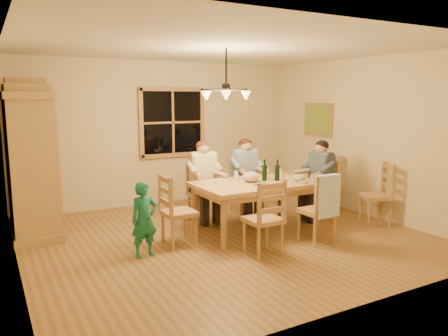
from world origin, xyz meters
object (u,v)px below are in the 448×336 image
armoire (31,164)px  chair_far_left (203,203)px  chair_spare_back (325,192)px  chandelier (226,94)px  chair_near_right (317,221)px  wine_bottle_a (265,170)px  chair_far_right (245,198)px  dining_table (256,189)px  chair_end_right (319,202)px  chair_spare_front (375,205)px  child (144,220)px  wine_bottle_b (277,170)px  adult_woman (203,171)px  chair_end_left (179,223)px  adult_slate_man (320,170)px  chair_near_left (263,231)px  adult_plaid_man (246,167)px

armoire → chair_far_left: size_ratio=2.32×
chair_far_left → chair_spare_back: bearing=172.5°
chandelier → armoire: chandelier is taller
chair_near_right → wine_bottle_a: wine_bottle_a is taller
chair_far_left → chair_far_right: bearing=180.0°
dining_table → chair_far_left: chair_far_left is taller
wine_bottle_a → armoire: bearing=155.2°
chair_end_right → chair_spare_back: 0.84m
chair_far_right → chair_spare_back: bearing=168.7°
chair_far_right → chair_spare_front: size_ratio=1.00×
chair_far_left → chair_far_right: same height
child → chandelier: bearing=2.2°
armoire → dining_table: bearing=-26.7°
armoire → wine_bottle_b: size_ratio=6.97×
armoire → chair_spare_front: bearing=-23.4°
chair_near_right → adult_woman: bearing=117.9°
armoire → adult_woman: 2.60m
wine_bottle_a → chair_end_right: bearing=-1.4°
chair_far_right → chair_spare_front: same height
chair_far_right → chair_end_right: size_ratio=1.00×
chair_end_left → adult_slate_man: (2.54, 0.02, 0.54)m
wine_bottle_b → dining_table: bearing=170.6°
chandelier → chair_near_left: chandelier is taller
chair_near_left → adult_plaid_man: bearing=64.8°
adult_slate_man → wine_bottle_a: adult_slate_man is taller
chair_far_left → chair_end_left: size_ratio=1.00×
armoire → chair_end_left: (1.70, -1.50, -0.75)m
adult_slate_man → chair_spare_front: size_ratio=0.88×
chair_spare_front → chair_far_left: bearing=82.2°
wine_bottle_b → chair_spare_back: (1.55, 0.63, -0.62)m
chandelier → adult_slate_man: (1.82, 0.07, -1.24)m
chair_far_left → adult_plaid_man: 0.98m
chair_spare_front → chair_spare_back: 1.18m
chair_far_left → chair_spare_back: size_ratio=1.00×
chair_far_left → chair_near_left: 1.73m
chandelier → chair_near_left: size_ratio=0.78×
dining_table → chair_end_left: chair_end_left is taller
chair_far_left → chair_near_right: (0.93, -1.72, 0.00)m
dining_table → chair_end_right: size_ratio=1.86×
chair_end_left → adult_plaid_man: size_ratio=1.13×
chair_near_right → child: chair_near_right is taller
chair_near_left → chair_far_left: bearing=90.0°
chair_near_right → chair_spare_front: bearing=9.4°
chair_end_left → wine_bottle_a: size_ratio=3.00×
chair_end_left → adult_slate_man: adult_slate_man is taller
armoire → dining_table: armoire is taller
chair_spare_front → chair_end_right: bearing=69.5°
dining_table → adult_plaid_man: size_ratio=2.10×
chair_end_left → armoire: bearing=-132.0°
dining_table → adult_plaid_man: (0.35, 0.87, 0.18)m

